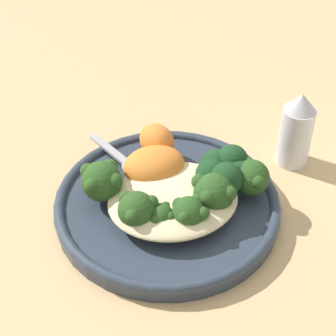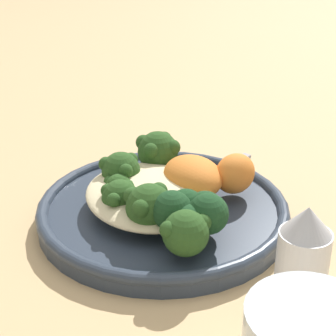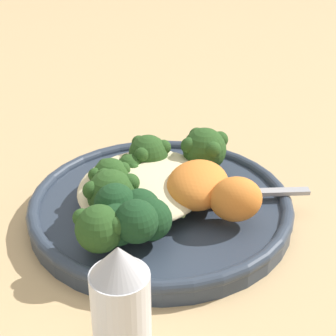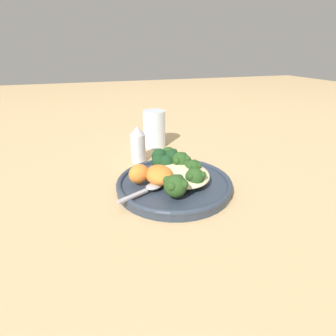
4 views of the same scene
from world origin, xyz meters
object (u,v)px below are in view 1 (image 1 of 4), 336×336
at_px(broccoli_stalk_3, 188,207).
at_px(plate, 167,204).
at_px(broccoli_stalk_2, 165,207).
at_px(spoon, 129,164).
at_px(sweet_potato_chunk_0, 154,166).
at_px(sweet_potato_chunk_1, 159,140).
at_px(broccoli_stalk_4, 210,191).
at_px(quinoa_mound, 173,200).
at_px(broccoli_stalk_1, 146,203).
at_px(broccoli_stalk_5, 239,178).
at_px(kale_tuft, 224,170).
at_px(salt_shaker, 296,130).
at_px(broccoli_stalk_0, 114,181).

bearing_deg(broccoli_stalk_3, plate, -157.49).
bearing_deg(broccoli_stalk_2, spoon, -138.08).
bearing_deg(sweet_potato_chunk_0, sweet_potato_chunk_1, -113.44).
bearing_deg(broccoli_stalk_4, sweet_potato_chunk_0, -171.30).
xyz_separation_m(broccoli_stalk_2, broccoli_stalk_4, (-0.05, -0.00, 0.01)).
bearing_deg(spoon, plate, 179.99).
xyz_separation_m(quinoa_mound, spoon, (0.03, -0.08, -0.01)).
distance_m(broccoli_stalk_2, spoon, 0.09).
relative_size(broccoli_stalk_1, spoon, 1.00).
height_order(broccoli_stalk_3, broccoli_stalk_5, broccoli_stalk_5).
height_order(plate, quinoa_mound, quinoa_mound).
xyz_separation_m(broccoli_stalk_1, sweet_potato_chunk_0, (-0.02, -0.05, 0.00)).
bearing_deg(spoon, broccoli_stalk_4, -166.52).
relative_size(quinoa_mound, spoon, 1.38).
bearing_deg(plate, spoon, -65.56).
distance_m(plate, broccoli_stalk_1, 0.04).
height_order(broccoli_stalk_5, kale_tuft, kale_tuft).
xyz_separation_m(broccoli_stalk_1, sweet_potato_chunk_1, (-0.04, -0.09, 0.00)).
bearing_deg(salt_shaker, kale_tuft, 20.71).
relative_size(broccoli_stalk_2, kale_tuft, 1.41).
distance_m(quinoa_mound, broccoli_stalk_3, 0.02).
relative_size(broccoli_stalk_2, salt_shaker, 0.93).
bearing_deg(broccoli_stalk_3, salt_shaker, 119.80).
distance_m(broccoli_stalk_0, broccoli_stalk_3, 0.08).
height_order(plate, broccoli_stalk_1, broccoli_stalk_1).
xyz_separation_m(broccoli_stalk_1, broccoli_stalk_5, (-0.11, -0.01, 0.00)).
bearing_deg(broccoli_stalk_4, broccoli_stalk_5, 82.54).
height_order(plate, broccoli_stalk_0, broccoli_stalk_0).
bearing_deg(quinoa_mound, broccoli_stalk_3, 117.95).
bearing_deg(spoon, quinoa_mound, 176.45).
bearing_deg(spoon, salt_shaker, -120.12).
distance_m(broccoli_stalk_4, sweet_potato_chunk_1, 0.10).
distance_m(broccoli_stalk_1, spoon, 0.08).
bearing_deg(broccoli_stalk_0, spoon, -120.93).
distance_m(broccoli_stalk_1, broccoli_stalk_5, 0.11).
relative_size(quinoa_mound, salt_shaker, 1.43).
bearing_deg(sweet_potato_chunk_0, salt_shaker, -177.66).
relative_size(broccoli_stalk_1, broccoli_stalk_4, 1.05).
xyz_separation_m(broccoli_stalk_2, sweet_potato_chunk_0, (-0.00, -0.06, 0.01)).
bearing_deg(sweet_potato_chunk_1, quinoa_mound, 83.68).
height_order(broccoli_stalk_0, kale_tuft, same).
xyz_separation_m(plate, salt_shaker, (-0.17, -0.04, 0.04)).
height_order(broccoli_stalk_2, sweet_potato_chunk_0, sweet_potato_chunk_0).
relative_size(quinoa_mound, sweet_potato_chunk_1, 3.05).
bearing_deg(broccoli_stalk_5, broccoli_stalk_4, -134.05).
distance_m(quinoa_mound, broccoli_stalk_1, 0.03).
relative_size(broccoli_stalk_4, broccoli_stalk_5, 0.85).
relative_size(broccoli_stalk_5, kale_tuft, 1.77).
relative_size(broccoli_stalk_0, spoon, 1.32).
bearing_deg(plate, broccoli_stalk_1, 33.65).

